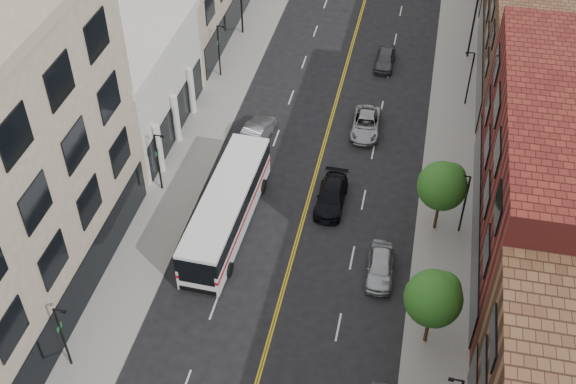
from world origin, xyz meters
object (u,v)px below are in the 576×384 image
Objects in this scene: car_parked_far at (380,266)px; car_lane_c at (385,59)px; car_lane_b at (366,124)px; city_bus at (227,207)px; car_lane_behind at (257,132)px; car_lane_a at (331,196)px.

car_lane_c is at bearing 92.70° from car_parked_far.
car_lane_c is (0.45, 10.49, 0.03)m from car_lane_b.
city_bus is 2.97× the size of car_parked_far.
car_lane_behind is (-0.41, 10.29, -1.13)m from city_bus.
car_lane_b is (-2.95, 15.58, -0.05)m from car_parked_far.
car_lane_a is at bearing -100.50° from car_lane_b.
car_parked_far is 7.53m from car_lane_a.
car_lane_b is at bearing -152.26° from car_lane_behind.
car_lane_a is at bearing 121.90° from car_parked_far.
car_lane_behind is at bearing 93.88° from city_bus.
city_bus is 25.38m from car_lane_c.
car_lane_behind is (-11.46, 12.49, 0.07)m from car_parked_far.
car_parked_far is 26.18m from car_lane_c.
car_parked_far is at bearing -9.68° from city_bus.
city_bus is at bearing -109.10° from car_lane_c.
car_lane_behind is 9.06m from car_lane_b.
car_parked_far is 1.04× the size of car_lane_c.
car_lane_c is (-2.50, 26.06, -0.03)m from car_parked_far.
city_bus reaches higher than car_lane_b.
city_bus reaches higher than car_lane_a.
car_parked_far is 0.89× the size of car_lane_behind.
car_lane_a reaches higher than car_lane_c.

